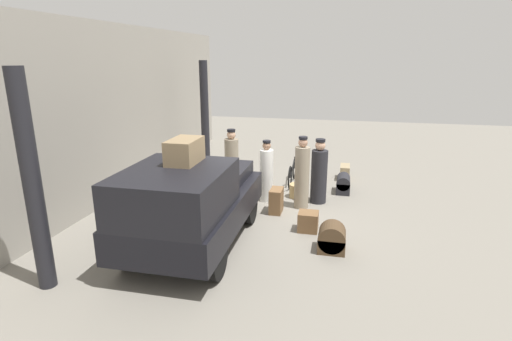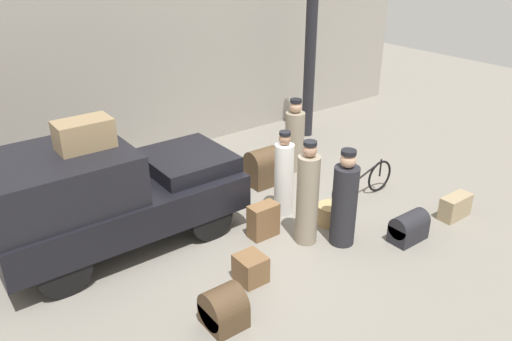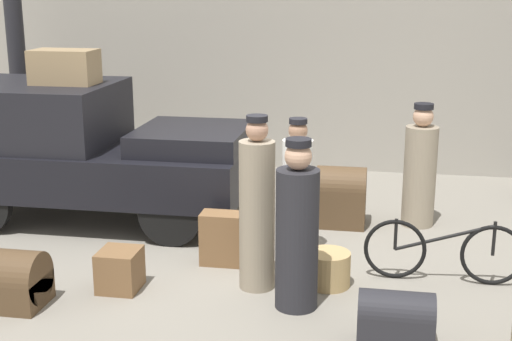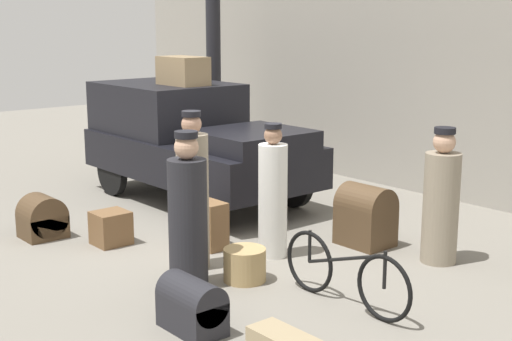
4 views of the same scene
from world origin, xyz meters
The scene contains 16 objects.
ground_plane centered at (0.00, 0.00, 0.00)m, with size 30.00×30.00×0.00m, color gray.
station_building_facade centered at (0.00, 4.08, 2.25)m, with size 16.00×0.15×4.50m.
canopy_pillar_left centered at (-4.09, 2.78, 1.77)m, with size 0.28×0.28×3.54m.
truck centered at (-2.28, 0.94, 0.97)m, with size 3.95×1.88×1.79m.
bicycle centered at (2.31, -0.44, 0.34)m, with size 1.65×0.04×0.70m.
wicker_basket centered at (1.13, -0.75, 0.18)m, with size 0.47×0.47×0.36m.
porter_carrying_trunk centered at (0.87, -1.31, 0.76)m, with size 0.41×0.41×1.68m.
porter_standing_middle centered at (0.70, 0.03, 0.74)m, with size 0.35×0.35×1.61m.
porter_with_bicycle centered at (0.41, -0.92, 0.84)m, with size 0.36×0.36×1.81m.
conductor_in_dark_uniform centered at (2.13, 1.38, 0.72)m, with size 0.42×0.42×1.60m.
trunk_barrel_dark centered at (-1.80, -1.76, 0.25)m, with size 0.49×0.53×0.56m.
trunk_umber_medium centered at (1.14, 1.21, 0.39)m, with size 0.64×0.53×0.78m.
suitcase_tan_flat centered at (-0.97, -1.22, 0.21)m, with size 0.41×0.43×0.42m.
suitcase_black_upright centered at (-0.07, -0.36, 0.30)m, with size 0.51×0.29×0.59m.
trunk_wicker_pale centered at (1.81, -1.94, 0.25)m, with size 0.65×0.37×0.51m.
trunk_on_truck_roof centered at (-2.44, 0.94, 2.01)m, with size 0.82×0.49×0.44m.
Camera 3 is at (1.61, -7.68, 3.08)m, focal length 50.00 mm.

